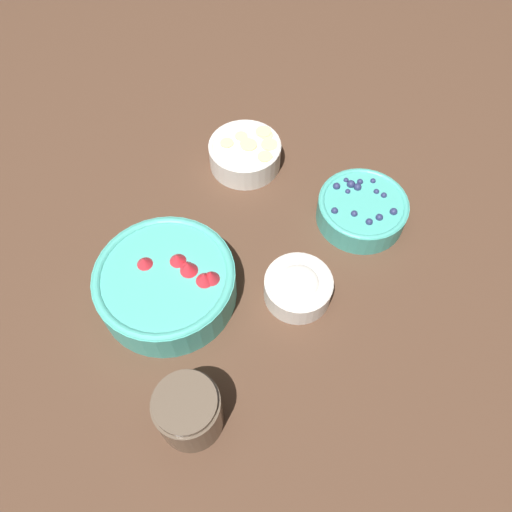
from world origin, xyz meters
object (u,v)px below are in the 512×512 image
object	(u,v)px
bowl_bananas	(245,152)
bowl_cream	(298,286)
bowl_strawberries	(166,282)
bowl_blueberries	(362,209)
jar_chocolate	(189,412)

from	to	relation	value
bowl_bananas	bowl_cream	distance (m)	0.32
bowl_cream	bowl_strawberries	bearing A→B (deg)	-56.14
bowl_blueberries	bowl_cream	distance (m)	0.21
bowl_cream	jar_chocolate	size ratio (longest dim) A/B	1.17
bowl_blueberries	jar_chocolate	distance (m)	0.49
bowl_blueberries	bowl_bananas	xyz separation A→B (m)	(0.01, -0.26, 0.00)
bowl_strawberries	bowl_blueberries	size ratio (longest dim) A/B	1.41
bowl_bananas	bowl_cream	xyz separation A→B (m)	(0.20, 0.25, -0.00)
bowl_strawberries	bowl_bananas	xyz separation A→B (m)	(-0.33, -0.07, -0.01)
bowl_bananas	jar_chocolate	xyz separation A→B (m)	(0.48, 0.23, 0.01)
bowl_blueberries	bowl_cream	xyz separation A→B (m)	(0.21, -0.01, -0.00)
bowl_strawberries	bowl_bananas	world-z (taller)	bowl_strawberries
bowl_strawberries	bowl_blueberries	bearing A→B (deg)	149.29
bowl_blueberries	jar_chocolate	bearing A→B (deg)	-3.79
bowl_strawberries	bowl_bananas	bearing A→B (deg)	-168.73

